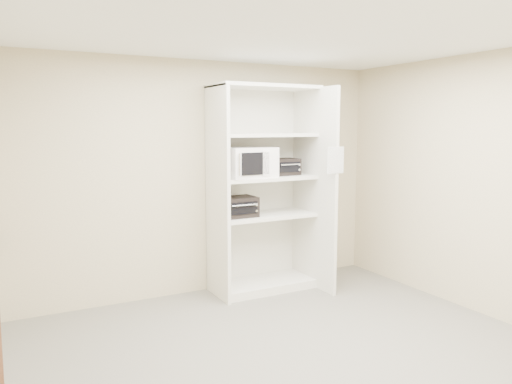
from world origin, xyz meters
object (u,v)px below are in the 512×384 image
shelving_unit (267,196)px  toaster_oven_lower (237,207)px  microwave (248,162)px  toaster_oven_upper (283,167)px

shelving_unit → toaster_oven_lower: size_ratio=5.85×
microwave → toaster_oven_upper: bearing=0.0°
microwave → toaster_oven_lower: bearing=167.8°
microwave → toaster_oven_lower: 0.52m
toaster_oven_upper → toaster_oven_lower: (-0.63, -0.02, -0.43)m
shelving_unit → toaster_oven_upper: shelving_unit is taller
shelving_unit → microwave: shelving_unit is taller
shelving_unit → toaster_oven_lower: 0.42m
toaster_oven_upper → toaster_oven_lower: toaster_oven_upper is taller
microwave → toaster_oven_lower: (-0.13, 0.02, -0.51)m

